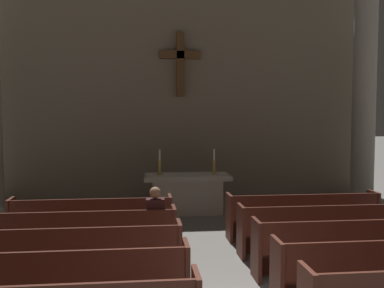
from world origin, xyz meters
name	(u,v)px	position (x,y,z in m)	size (l,w,h in m)	color
pew_left_row_2	(64,283)	(-2.15, 1.07, 0.48)	(3.14, 0.50, 0.95)	#4C2319
pew_left_row_3	(76,256)	(-2.15, 2.18, 0.48)	(3.14, 0.50, 0.95)	#4C2319
pew_left_row_4	(85,236)	(-2.15, 3.29, 0.48)	(3.14, 0.50, 0.95)	#4C2319
pew_left_row_5	(92,221)	(-2.15, 4.40, 0.48)	(3.14, 0.50, 0.95)	#4C2319
pew_right_row_3	(351,247)	(2.15, 2.18, 0.48)	(3.14, 0.50, 0.95)	#4C2319
pew_right_row_4	(324,229)	(2.15, 3.29, 0.48)	(3.14, 0.50, 0.95)	#4C2319
pew_right_row_5	(303,215)	(2.15, 4.40, 0.48)	(3.14, 0.50, 0.95)	#4C2319
column_right_third	(364,98)	(5.04, 7.68, 2.98)	(0.96, 0.96, 6.12)	#9E998E
altar	(187,193)	(0.00, 7.00, 0.53)	(2.20, 0.90, 1.01)	#A8A399
candlestick_left	(160,167)	(-0.70, 7.00, 1.21)	(0.16, 0.16, 0.64)	#B79338
candlestick_right	(214,166)	(0.70, 7.00, 1.21)	(0.16, 0.16, 0.64)	#B79338
apse_with_cross	(180,77)	(0.00, 9.21, 3.63)	(11.11, 0.48, 7.25)	gray
lone_worshipper	(155,221)	(-0.93, 3.33, 0.69)	(0.32, 0.43, 1.32)	#26262B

